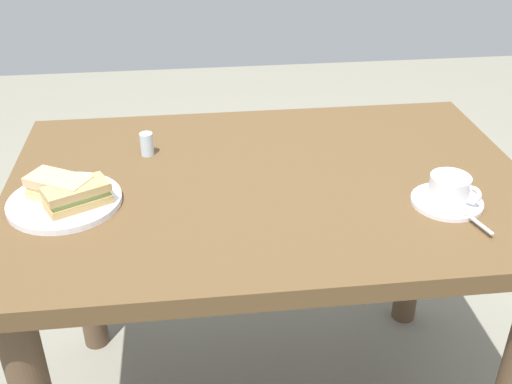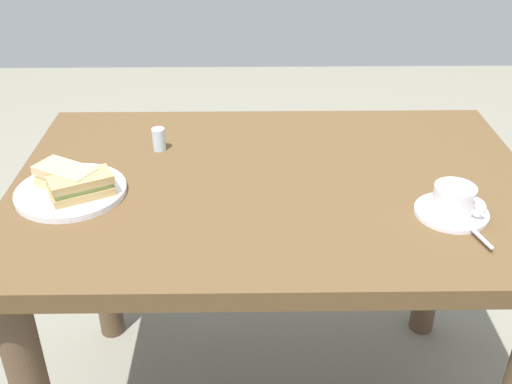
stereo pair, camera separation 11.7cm
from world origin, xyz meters
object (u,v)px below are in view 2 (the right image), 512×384
Objects in this scene: coffee_saucer at (451,212)px; spoon at (473,229)px; sandwich_back at (81,186)px; coffee_cup at (455,198)px; dining_table at (274,228)px; salt_shaker at (159,139)px; sandwich_plate at (71,191)px; sandwich_front at (66,178)px.

spoon reaches higher than coffee_saucer.
coffee_cup is at bearing -4.74° from sandwich_back.
dining_table is at bearing 157.08° from coffee_cup.
coffee_saucer is 1.55× the size of spoon.
salt_shaker is (0.13, 0.25, -0.01)m from sandwich_back.
sandwich_back is 0.81m from spoon.
dining_table is at bearing 149.23° from spoon.
salt_shaker is (0.17, 0.22, 0.02)m from sandwich_plate.
coffee_cup is at bearing -6.65° from sandwich_plate.
coffee_cup is (0.36, -0.15, 0.18)m from dining_table.
sandwich_front is 0.05m from sandwich_back.
dining_table is 20.84× the size of salt_shaker.
sandwich_front is 0.86m from spoon.
dining_table is 0.36m from salt_shaker.
coffee_cup is (0.82, -0.10, 0.00)m from sandwich_front.
coffee_cup reaches higher than salt_shaker.
spoon is at bearing -11.47° from sandwich_plate.
spoon is 1.70× the size of salt_shaker.
sandwich_front is 2.62× the size of salt_shaker.
dining_table is 7.96× the size of sandwich_front.
coffee_saucer is at bearing -6.59° from sandwich_plate.
salt_shaker is at bearing 52.19° from sandwich_plate.
coffee_cup reaches higher than coffee_saucer.
dining_table is 0.49m from sandwich_front.
sandwich_plate is 2.46× the size of coffee_cup.
salt_shaker is at bearing 61.54° from sandwich_back.
sandwich_back is at bearing -167.92° from dining_table.
spoon is at bearing -30.10° from salt_shaker.
coffee_saucer is (0.82, -0.09, -0.00)m from sandwich_plate.
sandwich_back is (0.04, -0.04, -0.00)m from sandwich_front.
dining_table is 7.90× the size of coffee_saucer.
sandwich_front is 0.28m from salt_shaker.
coffee_cup is 1.00× the size of spoon.
sandwich_back reaches higher than coffee_saucer.
sandwich_front is 0.99× the size of coffee_saucer.
spoon is at bearing -75.71° from coffee_cup.
sandwich_back is (0.03, -0.03, 0.03)m from sandwich_plate.
spoon is (0.84, -0.17, 0.01)m from sandwich_plate.
sandwich_front is at bearing 173.04° from coffee_cup.
salt_shaker reaches higher than dining_table.
dining_table is 12.26× the size of spoon.
coffee_cup reaches higher than dining_table.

